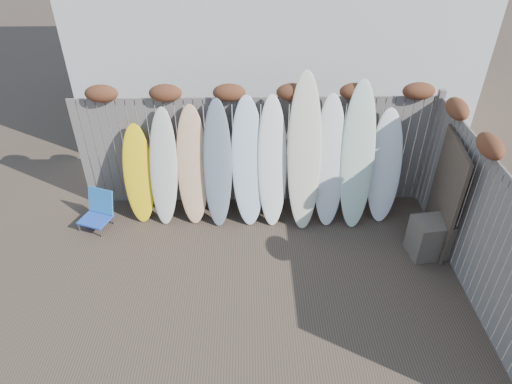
{
  "coord_description": "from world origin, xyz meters",
  "views": [
    {
      "loc": [
        -0.11,
        -4.39,
        4.96
      ],
      "look_at": [
        0.0,
        1.2,
        1.0
      ],
      "focal_mm": 32.0,
      "sensor_mm": 36.0,
      "label": 1
    }
  ],
  "objects_px": {
    "wooden_crate": "(429,238)",
    "surfboard_0": "(139,174)",
    "lattice_panel": "(445,195)",
    "beach_chair": "(98,210)"
  },
  "relations": [
    {
      "from": "beach_chair",
      "to": "surfboard_0",
      "type": "distance_m",
      "value": 0.92
    },
    {
      "from": "beach_chair",
      "to": "lattice_panel",
      "type": "bearing_deg",
      "value": -5.42
    },
    {
      "from": "wooden_crate",
      "to": "lattice_panel",
      "type": "relative_size",
      "value": 0.35
    },
    {
      "from": "wooden_crate",
      "to": "surfboard_0",
      "type": "bearing_deg",
      "value": 166.37
    },
    {
      "from": "beach_chair",
      "to": "wooden_crate",
      "type": "height_order",
      "value": "wooden_crate"
    },
    {
      "from": "lattice_panel",
      "to": "surfboard_0",
      "type": "xyz_separation_m",
      "value": [
        -4.83,
        0.81,
        -0.08
      ]
    },
    {
      "from": "surfboard_0",
      "to": "lattice_panel",
      "type": "bearing_deg",
      "value": -13.93
    },
    {
      "from": "wooden_crate",
      "to": "lattice_panel",
      "type": "height_order",
      "value": "lattice_panel"
    },
    {
      "from": "lattice_panel",
      "to": "wooden_crate",
      "type": "bearing_deg",
      "value": -117.74
    },
    {
      "from": "beach_chair",
      "to": "surfboard_0",
      "type": "xyz_separation_m",
      "value": [
        0.7,
        0.28,
        0.53
      ]
    }
  ]
}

